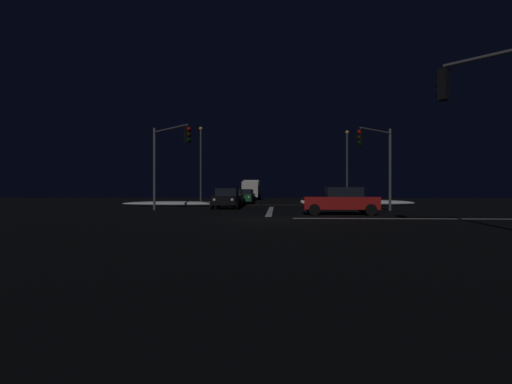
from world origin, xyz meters
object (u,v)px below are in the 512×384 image
object	(u,v)px
sedan_orange	(233,197)
box_truck	(252,189)
sedan_white	(248,195)
traffic_signal_ne	(377,153)
sedan_blue	(245,196)
streetlamp_left_far	(201,159)
sedan_black	(227,198)
streetlamp_right_far	(347,161)
sedan_green	(244,196)
sedan_red_crossing	(341,201)
traffic_signal_nw	(168,151)
traffic_signal_se	(500,104)

from	to	relation	value
sedan_orange	box_truck	world-z (taller)	box_truck
sedan_white	traffic_signal_ne	distance (m)	30.96
sedan_blue	sedan_orange	bearing A→B (deg)	-90.77
streetlamp_left_far	sedan_black	bearing A→B (deg)	-73.26
sedan_blue	box_truck	size ratio (longest dim) A/B	0.52
sedan_white	traffic_signal_ne	world-z (taller)	traffic_signal_ne
streetlamp_right_far	sedan_green	bearing A→B (deg)	-151.28
streetlamp_left_far	sedan_orange	bearing A→B (deg)	-66.75
sedan_white	box_truck	size ratio (longest dim) A/B	0.52
sedan_white	sedan_blue	bearing A→B (deg)	-88.52
sedan_white	sedan_red_crossing	distance (m)	33.55
sedan_orange	sedan_green	distance (m)	5.94
sedan_white	box_truck	distance (m)	7.54
sedan_green	traffic_signal_nw	world-z (taller)	traffic_signal_nw
sedan_orange	streetlamp_right_far	size ratio (longest dim) A/B	0.50
sedan_orange	sedan_white	bearing A→B (deg)	89.99
traffic_signal_nw	traffic_signal_se	distance (m)	20.11
sedan_orange	sedan_blue	size ratio (longest dim) A/B	1.00
streetlamp_right_far	traffic_signal_ne	bearing A→B (deg)	-94.71
box_truck	streetlamp_left_far	world-z (taller)	streetlamp_left_far
sedan_green	sedan_blue	distance (m)	6.63
sedan_orange	traffic_signal_ne	size ratio (longest dim) A/B	0.77
sedan_black	streetlamp_right_far	xyz separation A→B (m)	(12.38, 18.46, 4.25)
sedan_red_crossing	traffic_signal_nw	distance (m)	12.05
sedan_green	box_truck	xyz separation A→B (m)	(-0.50, 20.61, 0.91)
sedan_red_crossing	streetlamp_left_far	bearing A→B (deg)	116.64
traffic_signal_nw	streetlamp_left_far	distance (m)	22.69
sedan_orange	streetlamp_left_far	world-z (taller)	streetlamp_left_far
sedan_black	traffic_signal_ne	xyz separation A→B (m)	(10.54, -3.88, 3.09)
sedan_orange	traffic_signal_ne	xyz separation A→B (m)	(10.73, -9.84, 3.09)
sedan_orange	traffic_signal_se	size ratio (longest dim) A/B	0.74
traffic_signal_nw	traffic_signal_se	world-z (taller)	traffic_signal_se
sedan_blue	traffic_signal_nw	xyz separation A→B (m)	(-3.48, -22.59, 3.26)
traffic_signal_se	streetlamp_left_far	world-z (taller)	streetlamp_left_far
sedan_red_crossing	streetlamp_left_far	distance (m)	29.56
traffic_signal_nw	streetlamp_left_far	world-z (taller)	streetlamp_left_far
traffic_signal_ne	traffic_signal_nw	size ratio (longest dim) A/B	0.97
sedan_green	sedan_blue	size ratio (longest dim) A/B	1.00
traffic_signal_ne	streetlamp_left_far	bearing A→B (deg)	125.77
box_truck	traffic_signal_nw	distance (m)	36.81
streetlamp_right_far	sedan_red_crossing	bearing A→B (deg)	-100.50
sedan_green	box_truck	bearing A→B (deg)	91.39
traffic_signal_se	streetlamp_left_far	size ratio (longest dim) A/B	0.63
sedan_black	traffic_signal_nw	xyz separation A→B (m)	(-3.50, -4.09, 3.26)
sedan_green	traffic_signal_nw	xyz separation A→B (m)	(-3.87, -15.97, 3.26)
box_truck	traffic_signal_nw	size ratio (longest dim) A/B	1.41
traffic_signal_ne	traffic_signal_se	size ratio (longest dim) A/B	0.96
sedan_black	sedan_blue	xyz separation A→B (m)	(-0.02, 18.50, 0.00)
sedan_blue	sedan_red_crossing	size ratio (longest dim) A/B	1.00
traffic_signal_ne	sedan_blue	bearing A→B (deg)	115.25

